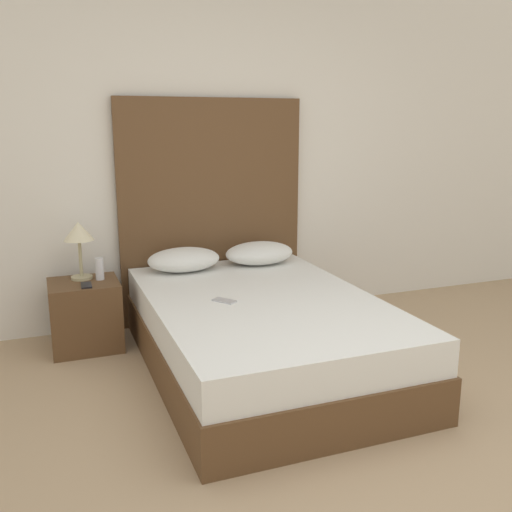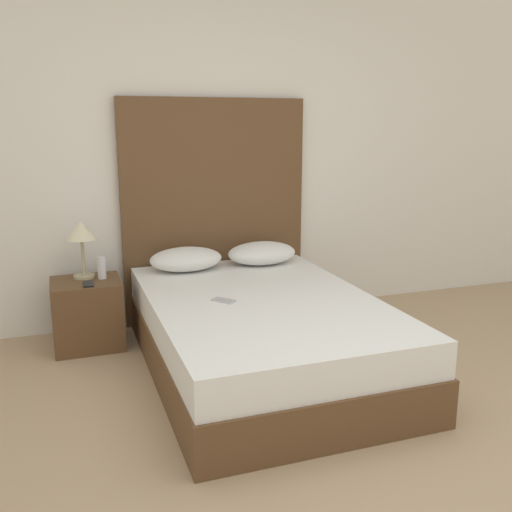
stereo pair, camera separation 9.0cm
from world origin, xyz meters
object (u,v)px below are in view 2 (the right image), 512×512
Objects in this scene: phone_on_bed at (224,300)px; table_lamp at (81,234)px; nightstand at (88,313)px; bed at (261,334)px; phone_on_nightstand at (88,284)px.

table_lamp is (-0.80, 0.87, 0.32)m from phone_on_bed.
phone_on_bed is at bearing -44.56° from nightstand.
nightstand is (-0.80, 0.78, -0.25)m from phone_on_bed.
phone_on_bed is at bearing -47.58° from table_lamp.
bed is at bearing -39.85° from table_lamp.
phone_on_bed is 1.22m from table_lamp.
phone_on_bed is 1.14m from nightstand.
nightstand is at bearing -89.63° from table_lamp.
phone_on_bed is at bearing 179.12° from bed.
phone_on_bed is 1.03m from phone_on_nightstand.
nightstand is at bearing 135.44° from phone_on_bed.
nightstand is (-1.05, 0.79, 0.00)m from bed.
table_lamp is at bearing 90.37° from nightstand.
phone_on_bed and phone_on_nightstand have the same top height.
nightstand is at bearing 97.15° from phone_on_nightstand.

